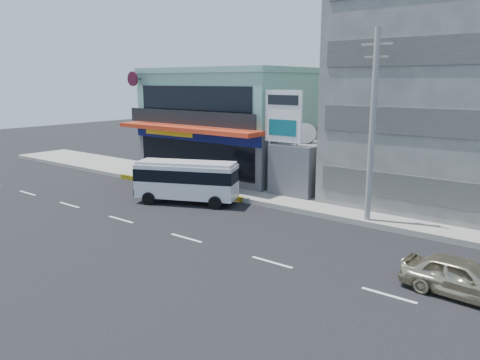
# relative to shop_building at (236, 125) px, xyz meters

# --- Properties ---
(ground) EXTENTS (120.00, 120.00, 0.00)m
(ground) POSITION_rel_shop_building_xyz_m (8.00, -13.95, -4.00)
(ground) COLOR black
(ground) RESTS_ON ground
(sidewalk) EXTENTS (70.00, 5.00, 0.30)m
(sidewalk) POSITION_rel_shop_building_xyz_m (13.00, -4.45, -3.85)
(sidewalk) COLOR gray
(sidewalk) RESTS_ON ground
(shop_building) EXTENTS (12.40, 11.70, 8.00)m
(shop_building) POSITION_rel_shop_building_xyz_m (0.00, 0.00, 0.00)
(shop_building) COLOR #4D4D52
(shop_building) RESTS_ON ground
(gap_structure) EXTENTS (3.00, 6.00, 3.50)m
(gap_structure) POSITION_rel_shop_building_xyz_m (8.00, -1.95, -2.25)
(gap_structure) COLOR #4D4D52
(gap_structure) RESTS_ON ground
(satellite_dish) EXTENTS (1.50, 1.50, 0.15)m
(satellite_dish) POSITION_rel_shop_building_xyz_m (8.00, -2.95, -0.42)
(satellite_dish) COLOR slate
(satellite_dish) RESTS_ON gap_structure
(billboard) EXTENTS (2.60, 0.18, 6.90)m
(billboard) POSITION_rel_shop_building_xyz_m (7.50, -4.75, 0.93)
(billboard) COLOR gray
(billboard) RESTS_ON ground
(utility_pole_near) EXTENTS (1.60, 0.30, 10.00)m
(utility_pole_near) POSITION_rel_shop_building_xyz_m (14.00, -6.55, 1.15)
(utility_pole_near) COLOR #999993
(utility_pole_near) RESTS_ON ground
(minibus) EXTENTS (6.50, 4.36, 2.61)m
(minibus) POSITION_rel_shop_building_xyz_m (3.35, -9.15, -2.44)
(minibus) COLOR silver
(minibus) RESTS_ON ground
(sedan) EXTENTS (4.21, 1.91, 1.40)m
(sedan) POSITION_rel_shop_building_xyz_m (20.00, -12.45, -3.30)
(sedan) COLOR beige
(sedan) RESTS_ON ground
(motorcycle_rider) EXTENTS (1.83, 1.15, 2.22)m
(motorcycle_rider) POSITION_rel_shop_building_xyz_m (3.30, -7.57, -3.27)
(motorcycle_rider) COLOR #520B15
(motorcycle_rider) RESTS_ON ground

